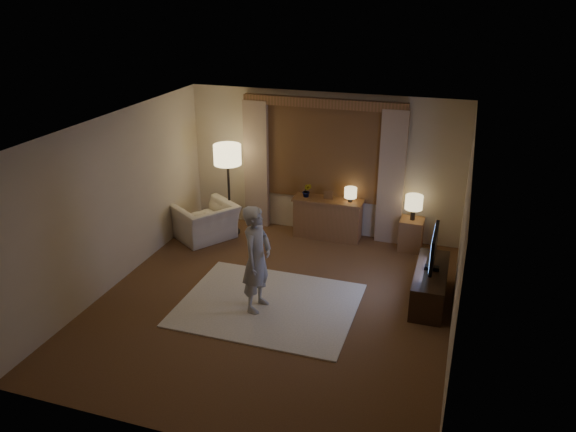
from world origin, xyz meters
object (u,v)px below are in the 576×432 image
at_px(tv_stand, 430,285).
at_px(sideboard, 328,219).
at_px(side_table, 411,234).
at_px(armchair, 206,222).
at_px(person, 257,259).

bearing_deg(tv_stand, sideboard, 139.39).
xyz_separation_m(side_table, tv_stand, (0.47, -1.64, -0.03)).
relative_size(armchair, side_table, 1.78).
bearing_deg(sideboard, person, -96.99).
bearing_deg(armchair, sideboard, 143.58).
distance_m(armchair, side_table, 3.65).
xyz_separation_m(sideboard, armchair, (-2.07, -0.75, -0.03)).
xyz_separation_m(sideboard, tv_stand, (1.97, -1.69, -0.10)).
relative_size(side_table, tv_stand, 0.40).
height_order(armchair, tv_stand, armchair).
distance_m(side_table, person, 3.27).
relative_size(sideboard, armchair, 1.20).
bearing_deg(sideboard, side_table, -1.90).
bearing_deg(person, tv_stand, -60.12).
bearing_deg(armchair, tv_stand, 110.60).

